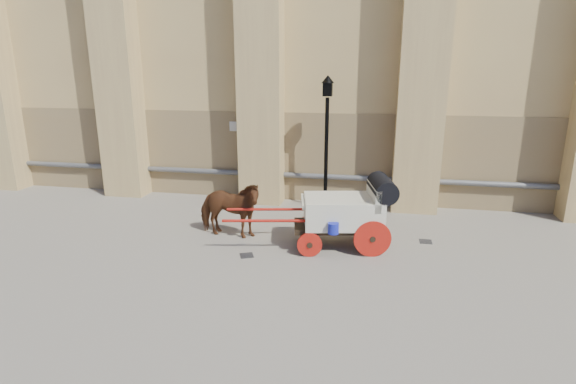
# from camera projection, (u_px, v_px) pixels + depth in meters

# --- Properties ---
(ground) EXTENTS (90.00, 90.00, 0.00)m
(ground) POSITION_uv_depth(u_px,v_px,m) (266.00, 242.00, 11.83)
(ground) COLOR slate
(ground) RESTS_ON ground
(horse) EXTENTS (1.94, 1.03, 1.58)m
(horse) POSITION_uv_depth(u_px,v_px,m) (229.00, 209.00, 11.98)
(horse) COLOR brown
(horse) RESTS_ON ground
(carriage) EXTENTS (4.35, 1.91, 1.85)m
(carriage) POSITION_uv_depth(u_px,v_px,m) (349.00, 210.00, 11.25)
(carriage) COLOR black
(carriage) RESTS_ON ground
(street_lamp) EXTENTS (0.40, 0.40, 4.22)m
(street_lamp) POSITION_uv_depth(u_px,v_px,m) (326.00, 140.00, 13.95)
(street_lamp) COLOR black
(street_lamp) RESTS_ON ground
(drain_grate_near) EXTENTS (0.42, 0.42, 0.01)m
(drain_grate_near) POSITION_uv_depth(u_px,v_px,m) (247.00, 255.00, 10.96)
(drain_grate_near) COLOR black
(drain_grate_near) RESTS_ON ground
(drain_grate_far) EXTENTS (0.32, 0.32, 0.01)m
(drain_grate_far) POSITION_uv_depth(u_px,v_px,m) (426.00, 241.00, 11.83)
(drain_grate_far) COLOR black
(drain_grate_far) RESTS_ON ground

